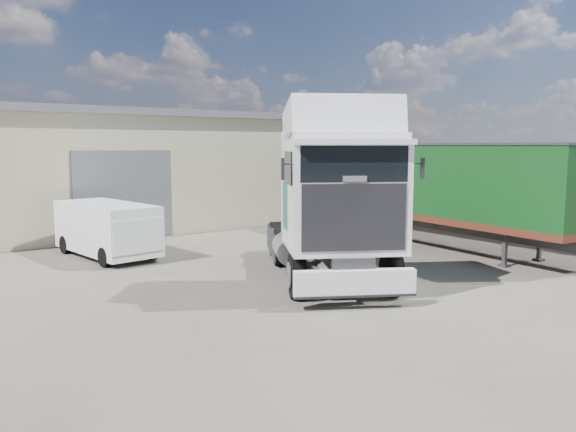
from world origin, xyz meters
TOP-DOWN VIEW (x-y plane):
  - ground at (0.00, 0.00)m, footprint 120.00×120.00m
  - brick_boundary_wall at (11.50, 6.00)m, footprint 0.35×26.00m
  - tractor_unit at (0.21, -0.37)m, footprint 6.01×7.77m
  - box_trailer at (7.14, 1.91)m, footprint 3.32×11.81m
  - panel_van at (-3.64, 6.89)m, footprint 2.43×4.70m

SIDE VIEW (x-z plane):
  - ground at x=0.00m, z-range 0.00..0.00m
  - panel_van at x=-3.64m, z-range 0.03..1.87m
  - brick_boundary_wall at x=11.50m, z-range 0.00..2.50m
  - tractor_unit at x=0.21m, z-range -0.40..4.62m
  - box_trailer at x=7.14m, z-range 0.43..4.30m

